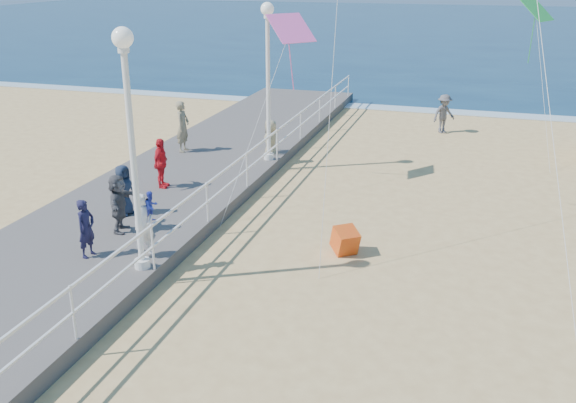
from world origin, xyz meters
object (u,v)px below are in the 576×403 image
(woman_holding_toddler, at_px, (144,226))
(spectator_3, at_px, (161,163))
(spectator_6, at_px, (183,126))
(toddler_held, at_px, (151,206))
(spectator_5, at_px, (119,203))
(beach_walker_c, at_px, (271,142))
(spectator_4, at_px, (124,190))
(lamp_post_mid, at_px, (130,127))
(lamp_post_far, at_px, (268,66))
(box_kite, at_px, (345,243))
(spectator_0, at_px, (86,228))
(beach_walker_a, at_px, (444,114))

(woman_holding_toddler, relative_size, spectator_3, 1.01)
(spectator_6, bearing_deg, toddler_held, -162.05)
(spectator_5, relative_size, beach_walker_c, 0.94)
(spectator_4, bearing_deg, lamp_post_mid, -130.46)
(woman_holding_toddler, height_order, spectator_5, woman_holding_toddler)
(spectator_6, xyz_separation_m, beach_walker_c, (3.13, 0.70, -0.52))
(spectator_4, bearing_deg, lamp_post_far, -5.60)
(woman_holding_toddler, height_order, box_kite, woman_holding_toddler)
(woman_holding_toddler, distance_m, spectator_5, 1.80)
(lamp_post_mid, relative_size, spectator_4, 3.77)
(spectator_5, bearing_deg, woman_holding_toddler, -144.52)
(lamp_post_mid, distance_m, lamp_post_far, 9.00)
(toddler_held, distance_m, spectator_4, 2.97)
(spectator_5, bearing_deg, beach_walker_c, -23.51)
(spectator_4, distance_m, spectator_5, 1.20)
(box_kite, bearing_deg, lamp_post_far, 85.82)
(toddler_held, xyz_separation_m, spectator_5, (-1.51, 1.03, -0.46))
(spectator_3, bearing_deg, spectator_6, 9.92)
(spectator_0, height_order, spectator_6, spectator_6)
(lamp_post_mid, relative_size, beach_walker_c, 3.28)
(lamp_post_mid, height_order, spectator_3, lamp_post_mid)
(spectator_6, bearing_deg, spectator_4, -172.15)
(spectator_0, relative_size, beach_walker_a, 0.85)
(woman_holding_toddler, distance_m, beach_walker_a, 16.71)
(spectator_0, distance_m, beach_walker_a, 17.54)
(woman_holding_toddler, height_order, beach_walker_a, woman_holding_toddler)
(lamp_post_mid, distance_m, spectator_4, 4.34)
(spectator_6, bearing_deg, lamp_post_mid, -163.20)
(beach_walker_a, bearing_deg, lamp_post_mid, -152.05)
(spectator_6, height_order, beach_walker_c, spectator_6)
(woman_holding_toddler, distance_m, box_kite, 4.98)
(spectator_5, bearing_deg, spectator_6, -0.32)
(box_kite, bearing_deg, spectator_3, 122.27)
(spectator_3, height_order, spectator_4, spectator_3)
(spectator_3, distance_m, spectator_4, 2.34)
(beach_walker_c, height_order, box_kite, beach_walker_c)
(box_kite, bearing_deg, spectator_6, 102.29)
(lamp_post_far, relative_size, box_kite, 8.87)
(spectator_3, distance_m, spectator_6, 4.06)
(beach_walker_c, bearing_deg, spectator_5, -23.45)
(lamp_post_mid, height_order, spectator_0, lamp_post_mid)
(spectator_3, bearing_deg, lamp_post_mid, -163.53)
(woman_holding_toddler, bearing_deg, lamp_post_far, 20.03)
(woman_holding_toddler, bearing_deg, spectator_6, 41.54)
(lamp_post_far, xyz_separation_m, box_kite, (4.07, -6.08, -3.36))
(spectator_0, bearing_deg, lamp_post_far, -3.65)
(woman_holding_toddler, xyz_separation_m, beach_walker_c, (0.03, 9.20, -0.37))
(lamp_post_far, height_order, box_kite, lamp_post_far)
(woman_holding_toddler, relative_size, beach_walker_a, 0.94)
(spectator_3, bearing_deg, lamp_post_far, -35.95)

